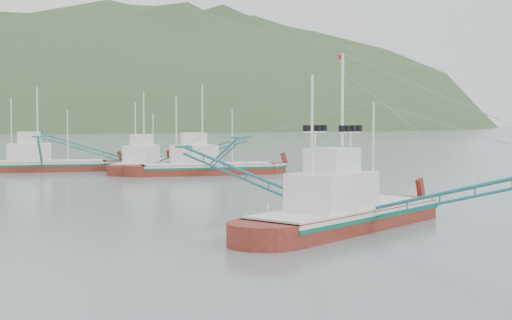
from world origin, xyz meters
TOP-DOWN VIEW (x-y plane):
  - ground at (0.00, 0.00)m, footprint 1200.00×1200.00m
  - main_boat at (-0.14, -1.74)m, footprint 13.55×23.38m
  - bg_boat_right at (14.35, 33.69)m, footprint 13.97×23.69m
  - bg_boat_far at (11.84, 42.07)m, footprint 18.52×19.74m
  - bg_boat_extra at (2.47, 48.39)m, footprint 13.93×23.54m
  - headland_right at (240.00, 430.00)m, footprint 684.00×432.00m

SIDE VIEW (x-z plane):
  - ground at x=0.00m, z-range 0.00..0.00m
  - headland_right at x=240.00m, z-range -153.00..153.00m
  - main_boat at x=-0.14m, z-range -3.04..6.56m
  - bg_boat_right at x=14.35m, z-range -3.01..6.93m
  - bg_boat_extra at x=2.47m, z-range -2.98..6.96m
  - bg_boat_far at x=11.84m, z-range -2.66..6.67m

